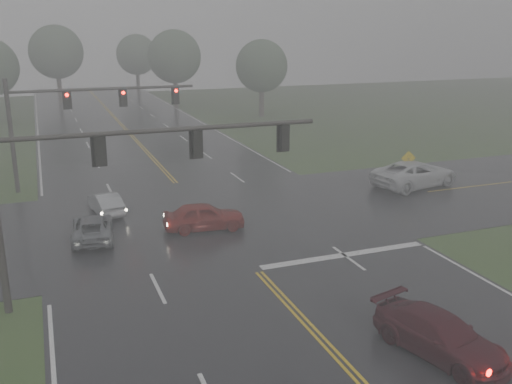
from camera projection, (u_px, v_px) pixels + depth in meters
name	position (u px, v px, depth m)	size (l,w,h in m)	color
main_road	(219.00, 229.00, 30.53)	(18.00, 160.00, 0.02)	black
cross_street	(208.00, 218.00, 32.33)	(120.00, 14.00, 0.02)	black
stop_bar	(344.00, 255.00, 27.04)	(8.50, 0.50, 0.01)	silver
sedan_maroon	(438.00, 354.00, 18.88)	(1.93, 4.76, 1.38)	#3B0A12
sedan_red	(204.00, 230.00, 30.51)	(1.73, 4.31, 1.47)	maroon
sedan_silver	(106.00, 214.00, 33.14)	(1.32, 3.78, 1.24)	#9EA1A5
car_grey	(93.00, 239.00, 29.11)	(2.00, 4.34, 1.21)	slate
pickup_white	(414.00, 186.00, 38.80)	(2.90, 6.28, 1.75)	silver
signal_gantry_near	(103.00, 170.00, 21.58)	(12.77, 0.33, 7.48)	black
signal_gantry_far	(70.00, 111.00, 37.29)	(12.13, 0.37, 7.36)	black
sign_diamond_east	(408.00, 162.00, 38.44)	(1.01, 0.22, 2.46)	black
tree_ne_a	(174.00, 57.00, 74.76)	(6.96, 6.96, 10.22)	#362A23
tree_n_mid	(56.00, 52.00, 79.05)	(7.38, 7.38, 10.84)	#362A23
tree_e_near	(262.00, 66.00, 67.74)	(6.21, 6.21, 9.12)	#362A23
tree_n_far	(137.00, 55.00, 91.30)	(6.43, 6.43, 9.45)	#362A23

